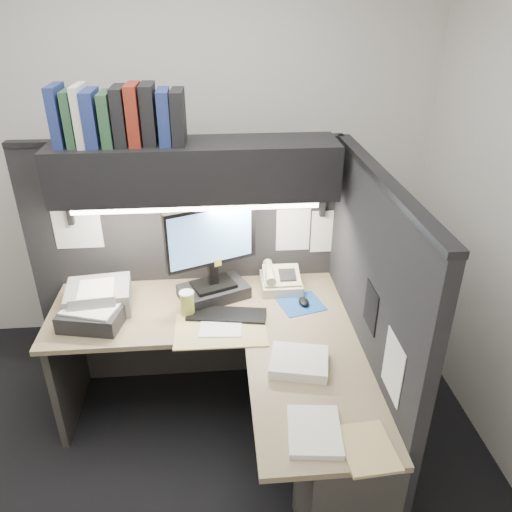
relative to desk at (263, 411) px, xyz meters
name	(u,v)px	position (x,y,z in m)	size (l,w,h in m)	color
floor	(185,476)	(-0.43, 0.00, -0.44)	(3.50, 3.50, 0.00)	black
wall_back	(181,158)	(-0.43, 1.50, 0.91)	(3.50, 0.04, 2.70)	silver
partition_back	(187,267)	(-0.40, 0.93, 0.36)	(1.90, 0.06, 1.60)	black
partition_right	(365,328)	(0.55, 0.18, 0.36)	(0.06, 1.50, 1.60)	black
desk	(263,411)	(0.00, 0.00, 0.00)	(1.70, 1.53, 0.73)	#8A7458
overhead_shelf	(196,169)	(-0.30, 0.75, 1.06)	(1.55, 0.34, 0.30)	black
task_light_tube	(197,208)	(-0.30, 0.61, 0.89)	(0.04, 0.04, 1.32)	white
monitor	(212,263)	(-0.23, 0.67, 0.52)	(0.52, 0.37, 0.59)	black
keyboard	(227,315)	(-0.16, 0.45, 0.30)	(0.44, 0.15, 0.02)	black
mousepad	(301,304)	(0.28, 0.54, 0.29)	(0.24, 0.22, 0.00)	#1B4797
mouse	(304,302)	(0.29, 0.54, 0.31)	(0.06, 0.09, 0.03)	black
telephone	(281,280)	(0.19, 0.74, 0.34)	(0.25, 0.26, 0.10)	beige
coffee_cup	(187,305)	(-0.38, 0.48, 0.36)	(0.08, 0.08, 0.14)	#C6C950
printer	(99,297)	(-0.89, 0.61, 0.36)	(0.35, 0.30, 0.14)	gray
notebook_stack	(94,315)	(-0.89, 0.46, 0.34)	(0.33, 0.27, 0.10)	black
open_folder	(221,330)	(-0.20, 0.32, 0.29)	(0.49, 0.32, 0.01)	tan
paper_stack_a	(299,362)	(0.18, 0.00, 0.31)	(0.28, 0.23, 0.05)	white
paper_stack_b	(314,431)	(0.17, -0.43, 0.30)	(0.22, 0.27, 0.03)	white
manila_stack	(367,448)	(0.37, -0.53, 0.29)	(0.20, 0.26, 0.01)	tan
binder_row	(120,116)	(-0.67, 0.75, 1.35)	(0.66, 0.25, 0.30)	navy
pinned_papers	(253,256)	(0.00, 0.56, 0.61)	(1.76, 1.31, 0.51)	white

